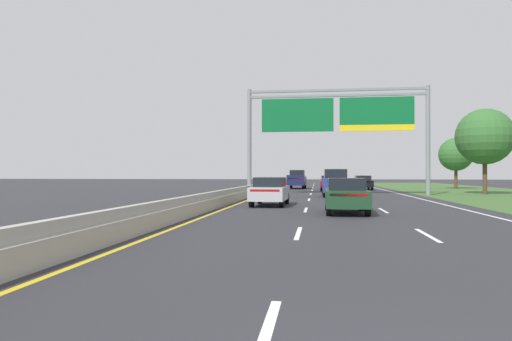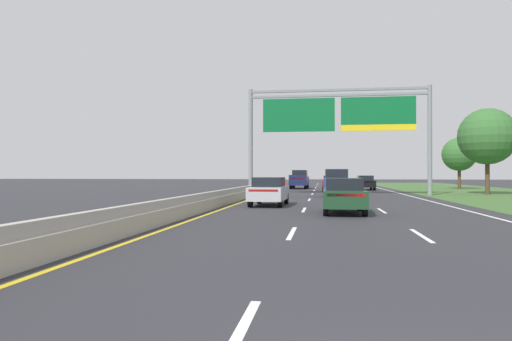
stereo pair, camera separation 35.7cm
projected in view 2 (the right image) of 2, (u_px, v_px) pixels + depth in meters
name	position (u px, v px, depth m)	size (l,w,h in m)	color
ground_plane	(335.00, 195.00, 37.86)	(220.00, 220.00, 0.00)	#2B2B30
lane_striping	(335.00, 196.00, 37.40)	(11.96, 106.00, 0.01)	white
median_barrier_concrete	(254.00, 191.00, 38.80)	(0.60, 110.00, 0.85)	#A8A399
overhead_sign_gantry	(338.00, 118.00, 38.72)	(15.06, 0.42, 8.98)	gray
pickup_truck_navy	(299.00, 180.00, 55.43)	(2.14, 5.45, 2.20)	#161E47
car_blue_centre_lane_suv	(336.00, 182.00, 35.88)	(1.93, 4.71, 2.11)	navy
car_red_centre_lane_sedan	(331.00, 183.00, 48.34)	(1.84, 4.41, 1.57)	maroon
car_darkgreen_centre_lane_sedan	(344.00, 195.00, 20.88)	(1.84, 4.41, 1.57)	#193D23
car_black_right_lane_sedan	(365.00, 182.00, 50.73)	(1.89, 4.43, 1.57)	black
car_silver_left_lane_sedan	(269.00, 191.00, 25.91)	(1.93, 4.44, 1.57)	#B2B5BA
roadside_tree_mid	(487.00, 137.00, 39.38)	(4.76, 4.76, 7.31)	#4C3823
roadside_tree_far	(459.00, 154.00, 53.95)	(3.86, 3.86, 5.96)	#4C3823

